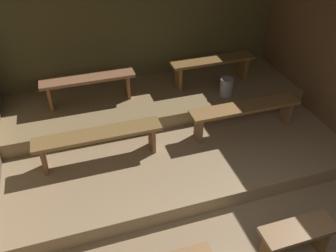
% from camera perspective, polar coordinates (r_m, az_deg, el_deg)
% --- Properties ---
extents(ground, '(5.71, 5.29, 0.08)m').
position_cam_1_polar(ground, '(5.19, 2.76, -8.13)').
color(ground, '#8A7052').
extents(wall_back, '(5.71, 0.06, 2.32)m').
position_cam_1_polar(wall_back, '(6.37, -4.11, 13.70)').
color(wall_back, brown).
rests_on(wall_back, ground).
extents(platform_lower, '(4.91, 3.00, 0.24)m').
position_cam_1_polar(platform_lower, '(5.62, 0.21, -1.92)').
color(platform_lower, '#917655').
rests_on(platform_lower, ground).
extents(platform_middle, '(4.91, 1.40, 0.24)m').
position_cam_1_polar(platform_middle, '(6.11, -2.09, 4.23)').
color(platform_middle, olive).
rests_on(platform_middle, platform_lower).
extents(bench_floor_right, '(0.85, 0.31, 0.45)m').
position_cam_1_polar(bench_floor_right, '(4.29, 20.03, -16.24)').
color(bench_floor_right, brown).
rests_on(bench_floor_right, ground).
extents(bench_lower_left, '(1.74, 0.31, 0.45)m').
position_cam_1_polar(bench_lower_left, '(4.92, -11.13, -1.90)').
color(bench_lower_left, brown).
rests_on(bench_lower_left, platform_lower).
extents(bench_lower_right, '(1.74, 0.31, 0.45)m').
position_cam_1_polar(bench_lower_right, '(5.50, 12.30, 2.46)').
color(bench_lower_right, brown).
rests_on(bench_lower_right, platform_lower).
extents(bench_middle_left, '(1.48, 0.31, 0.45)m').
position_cam_1_polar(bench_middle_left, '(5.80, -12.71, 6.88)').
color(bench_middle_left, brown).
rests_on(bench_middle_left, platform_middle).
extents(bench_middle_right, '(1.48, 0.31, 0.45)m').
position_cam_1_polar(bench_middle_right, '(6.28, 7.14, 9.88)').
color(bench_middle_right, brown).
rests_on(bench_middle_right, platform_middle).
extents(pail_middle, '(0.22, 0.22, 0.30)m').
position_cam_1_polar(pail_middle, '(6.03, 9.39, 6.26)').
color(pail_middle, gray).
rests_on(pail_middle, platform_middle).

